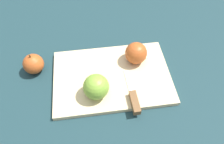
% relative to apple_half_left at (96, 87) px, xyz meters
% --- Properties ---
extents(ground_plane, '(4.00, 4.00, 0.00)m').
position_rel_apple_half_left_xyz_m(ground_plane, '(0.05, 0.08, -0.06)').
color(ground_plane, '#193338').
extents(cutting_board, '(0.45, 0.34, 0.02)m').
position_rel_apple_half_left_xyz_m(cutting_board, '(0.05, 0.08, -0.05)').
color(cutting_board, '#D1B789').
rests_on(cutting_board, ground_plane).
extents(apple_half_left, '(0.08, 0.08, 0.08)m').
position_rel_apple_half_left_xyz_m(apple_half_left, '(0.00, 0.00, 0.00)').
color(apple_half_left, olive).
rests_on(apple_half_left, cutting_board).
extents(apple_half_right, '(0.08, 0.08, 0.08)m').
position_rel_apple_half_left_xyz_m(apple_half_right, '(0.13, 0.15, -0.00)').
color(apple_half_right, '#AD4C1E').
rests_on(apple_half_right, cutting_board).
extents(knife, '(0.05, 0.17, 0.02)m').
position_rel_apple_half_left_xyz_m(knife, '(0.12, -0.02, -0.03)').
color(knife, silver).
rests_on(knife, cutting_board).
extents(apple_slice, '(0.06, 0.06, 0.01)m').
position_rel_apple_half_left_xyz_m(apple_slice, '(0.15, 0.18, -0.04)').
color(apple_slice, beige).
rests_on(apple_slice, cutting_board).
extents(apple_whole, '(0.07, 0.07, 0.08)m').
position_rel_apple_half_left_xyz_m(apple_whole, '(-0.23, 0.10, -0.02)').
color(apple_whole, '#AD4C1E').
rests_on(apple_whole, ground_plane).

